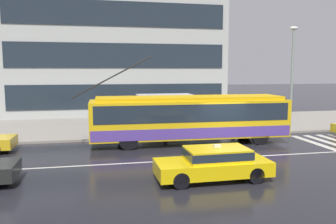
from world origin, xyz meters
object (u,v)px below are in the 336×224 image
trolleybus (190,117)px  pedestrian_approaching_curb (164,110)px  street_lamp (292,70)px  bus_shelter (164,103)px  taxi_oncoming_near (214,162)px  pedestrian_at_shelter (233,107)px

trolleybus → pedestrian_approaching_curb: trolleybus is taller
pedestrian_approaching_curb → street_lamp: (8.74, -0.51, 2.56)m
bus_shelter → taxi_oncoming_near: bearing=-90.6°
street_lamp → trolleybus: bearing=-165.2°
street_lamp → pedestrian_approaching_curb: bearing=176.7°
pedestrian_at_shelter → street_lamp: street_lamp is taller
taxi_oncoming_near → pedestrian_at_shelter: size_ratio=2.30×
trolleybus → street_lamp: bearing=14.8°
trolleybus → bus_shelter: 3.97m
taxi_oncoming_near → street_lamp: street_lamp is taller
taxi_oncoming_near → bus_shelter: (0.12, 10.68, 1.34)m
taxi_oncoming_near → bus_shelter: size_ratio=1.20×
trolleybus → taxi_oncoming_near: size_ratio=2.79×
trolleybus → bus_shelter: size_ratio=3.33×
trolleybus → pedestrian_approaching_curb: size_ratio=6.38×
bus_shelter → pedestrian_at_shelter: bearing=-9.7°
pedestrian_at_shelter → pedestrian_approaching_curb: bearing=-174.2°
trolleybus → street_lamp: 8.45m
bus_shelter → pedestrian_approaching_curb: (-0.23, -1.30, -0.32)m
taxi_oncoming_near → pedestrian_approaching_curb: 9.43m
trolleybus → pedestrian_at_shelter: 4.96m
taxi_oncoming_near → pedestrian_approaching_curb: pedestrian_approaching_curb is taller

